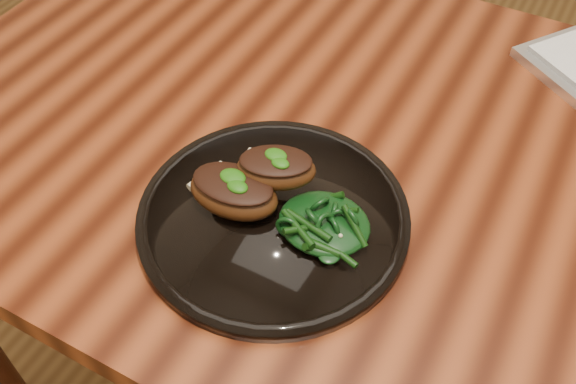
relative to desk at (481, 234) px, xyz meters
The scene contains 6 objects.
desk is the anchor object (origin of this frame).
plate 0.29m from the desk, 141.61° to the right, with size 0.31×0.31×0.02m.
lamb_chop_front 0.34m from the desk, 145.14° to the right, with size 0.11×0.08×0.05m.
lamb_chop_back 0.30m from the desk, 148.73° to the right, with size 0.11×0.09×0.04m.
herb_smear 0.29m from the desk, 157.88° to the right, with size 0.08×0.05×0.00m, color #114607.
greens_heap 0.25m from the desk, 132.97° to the right, with size 0.10×0.10×0.04m.
Camera 1 is at (0.02, -0.57, 1.32)m, focal length 40.00 mm.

